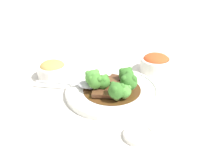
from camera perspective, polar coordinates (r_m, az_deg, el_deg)
name	(u,v)px	position (r m, az deg, el deg)	size (l,w,h in m)	color
ground_plane	(112,94)	(0.81, 0.00, -2.09)	(4.00, 4.00, 0.00)	silver
main_plate	(112,91)	(0.80, 0.00, -1.48)	(0.28, 0.28, 0.02)	white
beef_strip_0	(117,78)	(0.84, 1.12, 1.27)	(0.06, 0.06, 0.01)	#56331E
beef_strip_1	(107,81)	(0.83, -1.17, 0.75)	(0.07, 0.06, 0.01)	brown
beef_strip_2	(117,88)	(0.79, 0.99, -0.85)	(0.06, 0.06, 0.01)	brown
beef_strip_3	(103,94)	(0.76, -1.98, -2.18)	(0.05, 0.07, 0.01)	#56331E
broccoli_floret_0	(93,77)	(0.79, -4.14, 1.44)	(0.05, 0.05, 0.06)	#8EB756
broccoli_floret_1	(96,82)	(0.77, -3.60, 0.52)	(0.04, 0.04, 0.05)	#8EB756
broccoli_floret_2	(117,90)	(0.73, 0.99, -1.38)	(0.05, 0.05, 0.05)	#8EB756
broccoli_floret_3	(126,75)	(0.82, 3.14, 2.05)	(0.05, 0.05, 0.05)	#7FA84C
broccoli_floret_4	(129,81)	(0.77, 3.68, 0.57)	(0.05, 0.05, 0.06)	#8EB756
broccoli_floret_5	(125,91)	(0.74, 2.77, -1.51)	(0.04, 0.04, 0.04)	#8EB756
broccoli_floret_6	(103,81)	(0.78, -1.98, 0.61)	(0.04, 0.04, 0.05)	#7FA84C
serving_spoon	(85,84)	(0.81, -5.89, -0.06)	(0.12, 0.20, 0.01)	#B7B7BC
side_bowl_kimchi	(156,63)	(0.94, 9.51, 4.54)	(0.11, 0.11, 0.06)	white
side_bowl_appetizer	(53,70)	(0.91, -12.81, 3.08)	(0.10, 0.10, 0.06)	white
sauce_dish	(138,135)	(0.65, 5.62, -10.94)	(0.07, 0.07, 0.01)	white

